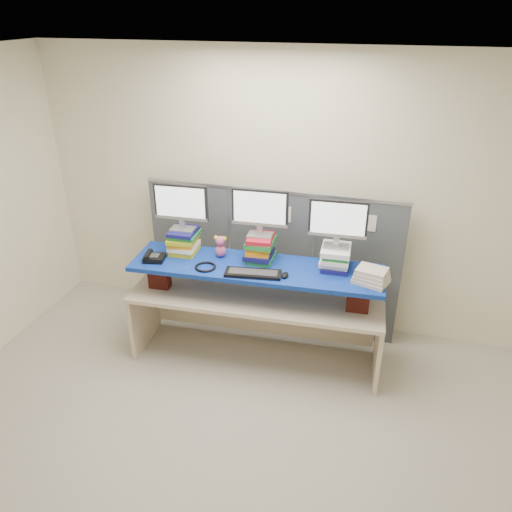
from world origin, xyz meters
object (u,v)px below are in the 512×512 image
(blue_board, at_px, (256,268))
(monitor_right, at_px, (338,221))
(desk_phone, at_px, (154,257))
(monitor_left, at_px, (181,205))
(desk, at_px, (256,308))
(keyboard, at_px, (253,273))
(monitor_center, at_px, (260,210))

(blue_board, height_order, monitor_right, monitor_right)
(monitor_right, bearing_deg, desk_phone, -172.54)
(monitor_right, distance_m, desk_phone, 1.69)
(monitor_left, distance_m, desk_phone, 0.54)
(desk, height_order, monitor_left, monitor_left)
(keyboard, bearing_deg, monitor_center, 85.56)
(monitor_left, bearing_deg, monitor_right, 0.00)
(desk, bearing_deg, keyboard, -86.24)
(monitor_right, bearing_deg, monitor_left, 180.00)
(desk, distance_m, monitor_left, 1.18)
(monitor_center, relative_size, keyboard, 0.99)
(desk, bearing_deg, blue_board, 176.66)
(desk, bearing_deg, monitor_center, 85.87)
(monitor_left, xyz_separation_m, desk_phone, (-0.21, -0.22, -0.45))
(keyboard, relative_size, desk_phone, 2.42)
(blue_board, bearing_deg, desk, -3.34)
(monitor_center, relative_size, monitor_right, 1.00)
(desk, relative_size, blue_board, 1.04)
(desk, distance_m, monitor_right, 1.14)
(monitor_left, height_order, monitor_right, monitor_left)
(monitor_left, distance_m, keyboard, 0.91)
(keyboard, xyz_separation_m, desk_phone, (-0.95, 0.01, 0.01))
(blue_board, bearing_deg, monitor_center, 85.87)
(monitor_left, relative_size, keyboard, 0.99)
(monitor_right, relative_size, keyboard, 0.99)
(blue_board, bearing_deg, monitor_left, 170.63)
(desk, height_order, monitor_center, monitor_center)
(monitor_center, relative_size, desk_phone, 2.39)
(monitor_center, bearing_deg, keyboard, -89.56)
(monitor_left, xyz_separation_m, keyboard, (0.74, -0.24, -0.47))
(blue_board, relative_size, monitor_left, 4.53)
(blue_board, distance_m, desk_phone, 0.94)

